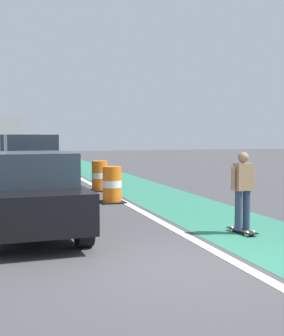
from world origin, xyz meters
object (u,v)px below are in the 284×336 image
Objects in this scene: parked_sedan_nearest at (30,195)px; traffic_barrel_front at (112,185)px; parked_suv_third at (17,156)px; traffic_barrel_mid at (100,176)px; delivery_truck_down_block at (7,137)px; skateboarder_on_lane at (243,190)px; parked_suv_second at (30,163)px.

parked_sedan_nearest is 3.83× the size of traffic_barrel_front.
traffic_barrel_front is at bearing -75.30° from parked_suv_third.
traffic_barrel_mid is 22.10m from delivery_truck_down_block.
skateboarder_on_lane is 0.22× the size of delivery_truck_down_block.
skateboarder_on_lane is 0.40× the size of parked_sedan_nearest.
parked_suv_second is at bearing 174.43° from traffic_barrel_mid.
delivery_truck_down_block is at bearing 90.86° from parked_suv_third.
traffic_barrel_front is 0.14× the size of delivery_truck_down_block.
parked_sedan_nearest is at bearing 165.90° from skateboarder_on_lane.
traffic_barrel_mid is (2.64, -6.27, -0.50)m from parked_suv_third.
parked_suv_second reaches higher than traffic_barrel_mid.
parked_suv_second is 4.26× the size of traffic_barrel_front.
traffic_barrel_mid is at bearing 85.32° from traffic_barrel_front.
parked_suv_third is 4.28× the size of traffic_barrel_front.
delivery_truck_down_block is (-4.20, 29.76, 0.94)m from skateboarder_on_lane.
skateboarder_on_lane is 30.07m from delivery_truck_down_block.
skateboarder_on_lane is at bearing -72.64° from traffic_barrel_front.
traffic_barrel_front is at bearing -94.68° from traffic_barrel_mid.
delivery_truck_down_block is at bearing 90.01° from parked_sedan_nearest.
parked_suv_third is (-3.97, 14.16, 0.12)m from skateboarder_on_lane.
delivery_truck_down_block reaches higher than parked_suv_second.
parked_sedan_nearest is 7.09m from parked_suv_second.
traffic_barrel_front is (-1.56, 4.99, -0.38)m from skateboarder_on_lane.
parked_sedan_nearest is 0.89× the size of parked_suv_third.
skateboarder_on_lane is 0.36× the size of parked_suv_second.
skateboarder_on_lane is at bearing -14.10° from parked_sedan_nearest.
delivery_truck_down_block is (-0.01, 28.71, 1.01)m from parked_sedan_nearest.
parked_sedan_nearest is at bearing -90.99° from parked_suv_third.
skateboarder_on_lane is at bearing -65.19° from parked_suv_second.
parked_suv_second is (-3.76, 8.13, 0.12)m from skateboarder_on_lane.
parked_sedan_nearest is 13.11m from parked_suv_third.
skateboarder_on_lane reaches higher than traffic_barrel_mid.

